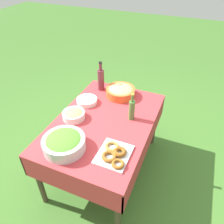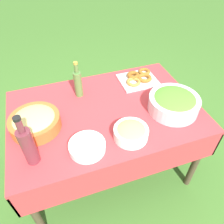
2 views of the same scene
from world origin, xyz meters
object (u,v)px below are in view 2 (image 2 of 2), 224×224
at_px(wine_bottle, 28,145).
at_px(salad_bowl, 174,102).
at_px(pasta_bowl, 35,122).
at_px(plate_stack, 87,147).
at_px(bread_bowl, 131,132).
at_px(donut_platter, 138,78).
at_px(olive_oil_bottle, 78,83).

bearing_deg(wine_bottle, salad_bowl, -172.97).
relative_size(pasta_bowl, wine_bottle, 0.94).
height_order(salad_bowl, plate_stack, salad_bowl).
bearing_deg(plate_stack, bread_bowl, -178.87).
bearing_deg(salad_bowl, bread_bowl, 20.02).
bearing_deg(plate_stack, salad_bowl, -167.72).
bearing_deg(salad_bowl, wine_bottle, 7.03).
bearing_deg(pasta_bowl, donut_platter, -162.15).
bearing_deg(bread_bowl, salad_bowl, -159.98).
distance_m(plate_stack, bread_bowl, 0.28).
relative_size(salad_bowl, pasta_bowl, 1.09).
distance_m(salad_bowl, wine_bottle, 0.96).
height_order(plate_stack, olive_oil_bottle, olive_oil_bottle).
bearing_deg(donut_platter, wine_bottle, 30.82).
height_order(pasta_bowl, plate_stack, pasta_bowl).
height_order(olive_oil_bottle, bread_bowl, olive_oil_bottle).
bearing_deg(olive_oil_bottle, pasta_bowl, 35.48).
distance_m(wine_bottle, bread_bowl, 0.58).
bearing_deg(salad_bowl, olive_oil_bottle, -32.83).
bearing_deg(olive_oil_bottle, donut_platter, -176.71).
bearing_deg(bread_bowl, olive_oil_bottle, -67.97).
height_order(pasta_bowl, bread_bowl, pasta_bowl).
height_order(pasta_bowl, donut_platter, pasta_bowl).
xyz_separation_m(salad_bowl, pasta_bowl, (0.91, -0.13, -0.01)).
distance_m(donut_platter, plate_stack, 0.78).
height_order(pasta_bowl, olive_oil_bottle, olive_oil_bottle).
height_order(salad_bowl, wine_bottle, wine_bottle).
relative_size(donut_platter, plate_stack, 1.38).
relative_size(donut_platter, bread_bowl, 1.40).
bearing_deg(bread_bowl, wine_bottle, -1.82).
bearing_deg(pasta_bowl, salad_bowl, 171.71).
bearing_deg(olive_oil_bottle, bread_bowl, 112.03).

